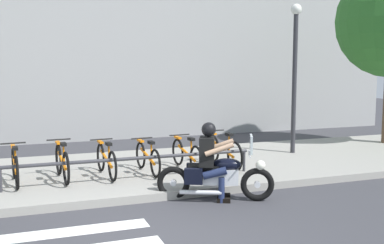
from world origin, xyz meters
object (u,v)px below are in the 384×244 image
Objects in this scene: rider at (211,156)px; bike_rack at (133,160)px; bicycle_5 at (223,151)px; motorcycle at (216,176)px; bicycle_0 at (15,166)px; bicycle_3 at (148,158)px; bicycle_1 at (62,162)px; bicycle_2 at (106,160)px; street_lamp at (295,65)px; bicycle_4 at (186,154)px.

rider reaches higher than bike_rack.
motorcycle is at bearing -117.71° from bicycle_5.
bicycle_0 is 2.64m from bicycle_3.
bicycle_5 is (1.76, -0.00, 0.03)m from bicycle_3.
bicycle_1 reaches higher than bicycle_2.
bicycle_1 is 6.35m from street_lamp.
bicycle_2 is 0.99× the size of bicycle_4.
bicycle_1 reaches higher than bike_rack.
bicycle_1 is at bearing -179.98° from bicycle_4.
motorcycle is 1.21× the size of bicycle_4.
street_lamp is at bearing 16.20° from bicycle_4.
bicycle_1 is at bearing -0.03° from bicycle_0.
bicycle_0 is 2.27m from bike_rack.
bicycle_3 is at bearing 0.02° from bicycle_2.
bicycle_0 reaches higher than bicycle_4.
bike_rack is (-1.32, -0.55, 0.08)m from bicycle_4.
bicycle_5 is 3.26m from street_lamp.
bicycle_3 is at bearing 179.98° from bicycle_4.
rider is 1.89m from bicycle_4.
bike_rack is at bearing -14.12° from bicycle_0.
bicycle_2 is at bearing -179.98° from bicycle_3.
bicycle_5 is (2.64, -0.00, 0.02)m from bicycle_2.
rider is 2.46m from bicycle_2.
bicycle_4 is (0.88, -0.00, 0.01)m from bicycle_3.
bike_rack is (-1.14, 1.30, -0.24)m from rider.
bicycle_4 is at bearing -0.02° from bicycle_3.
bicycle_1 is at bearing -179.94° from bicycle_2.
bicycle_1 is 1.76m from bicycle_3.
bicycle_5 is (3.52, 0.00, 0.01)m from bicycle_1.
rider is at bearing -95.56° from bicycle_4.
bicycle_0 is at bearing -179.98° from bicycle_3.
bicycle_3 is 0.90× the size of bicycle_5.
bicycle_3 is 0.96× the size of bicycle_4.
bicycle_5 is at bearing -158.42° from street_lamp.
bicycle_4 is at bearing 84.44° from rider.
street_lamp reaches higher than bicycle_5.
bicycle_0 is 0.92× the size of bicycle_5.
bicycle_2 is 0.32× the size of bike_rack.
rider reaches higher than bicycle_3.
bicycle_5 reaches higher than bicycle_0.
motorcycle is 1.22× the size of bicycle_1.
bicycle_0 is at bearing 151.03° from rider.
bicycle_3 reaches higher than bike_rack.
bicycle_4 is (0.18, 1.85, -0.32)m from rider.
motorcycle is 2.13m from bicycle_5.
bicycle_1 reaches higher than bicycle_4.
bike_rack is (1.32, -0.55, 0.06)m from bicycle_1.
bicycle_1 is at bearing 143.31° from motorcycle.
bicycle_2 is at bearing 128.48° from bike_rack.
bicycle_0 is (-3.41, 1.89, 0.05)m from motorcycle.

